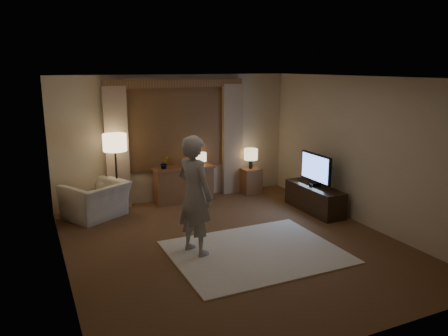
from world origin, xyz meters
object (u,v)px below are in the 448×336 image
tv_stand (314,199)px  side_table (250,181)px  sideboard (184,185)px  armchair (96,200)px  person (195,195)px

tv_stand → side_table: bearing=108.6°
side_table → sideboard: bearing=178.2°
armchair → person: size_ratio=0.58×
sideboard → side_table: bearing=-1.8°
tv_stand → person: (-2.82, -0.87, 0.66)m
side_table → armchair: bearing=-176.0°
sideboard → person: 2.70m
armchair → tv_stand: armchair is taller
sideboard → side_table: 1.55m
armchair → person: bearing=86.1°
armchair → side_table: armchair is taller
sideboard → side_table: (1.55, -0.05, -0.07)m
sideboard → person: bearing=-105.9°
side_table → person: person is taller
side_table → tv_stand: (0.54, -1.62, -0.03)m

